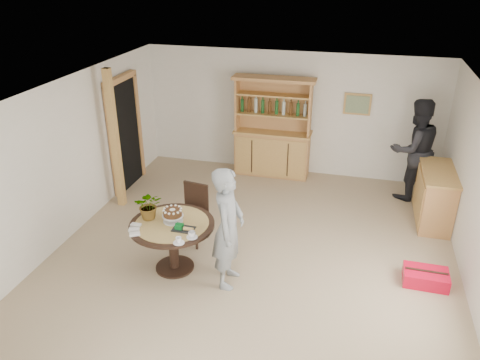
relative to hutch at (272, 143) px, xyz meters
name	(u,v)px	position (x,y,z in m)	size (l,w,h in m)	color
ground	(249,263)	(0.30, -3.24, -0.69)	(7.00, 7.00, 0.00)	tan
room_shell	(251,155)	(0.30, -3.23, 1.05)	(6.04, 7.04, 2.52)	white
doorway	(125,132)	(-2.63, -1.24, 0.42)	(0.13, 1.10, 2.18)	black
pine_post	(115,140)	(-2.40, -2.04, 0.56)	(0.12, 0.12, 2.50)	tan
hutch	(272,143)	(0.00, 0.00, 0.00)	(1.62, 0.54, 2.04)	#B4854C
sideboard	(435,196)	(3.04, -1.24, -0.22)	(0.54, 1.26, 0.94)	#B4854C
dining_table	(173,232)	(-0.73, -3.63, -0.08)	(1.20, 1.20, 0.76)	black
dining_chair	(193,209)	(-0.72, -2.81, -0.15)	(0.48, 0.48, 0.95)	black
birthday_cake	(173,214)	(-0.73, -3.58, 0.19)	(0.30, 0.30, 0.20)	white
flower_vase	(149,205)	(-1.08, -3.58, 0.28)	(0.38, 0.33, 0.42)	#3F7233
gift_tray	(183,228)	(-0.51, -3.76, 0.10)	(0.30, 0.20, 0.08)	black
coffee_cup_a	(192,235)	(-0.33, -3.91, 0.11)	(0.15, 0.15, 0.09)	white
coffee_cup_b	(179,241)	(-0.45, -4.08, 0.11)	(0.15, 0.15, 0.08)	white
napkins	(135,230)	(-1.14, -3.95, 0.09)	(0.24, 0.33, 0.03)	white
teen_boy	(228,228)	(0.12, -3.73, 0.18)	(0.63, 0.41, 1.73)	gray
adult_person	(414,150)	(2.69, -0.40, 0.27)	(0.93, 0.72, 1.91)	black
red_suitcase	(425,277)	(2.78, -3.09, -0.59)	(0.61, 0.41, 0.21)	red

